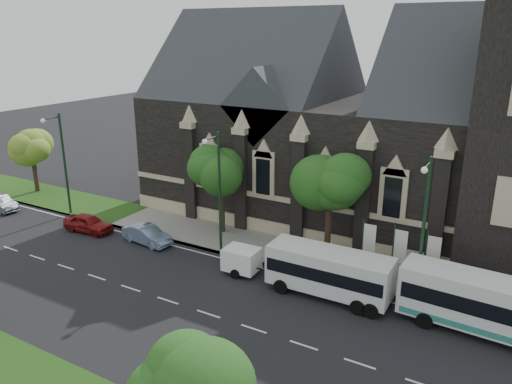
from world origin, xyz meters
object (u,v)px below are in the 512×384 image
Objects in this scene: street_lamp_far at (62,159)px; banner_flag_left at (367,243)px; tree_park_east at (195,375)px; tree_walk_right at (334,179)px; tree_walk_left at (225,164)px; shuttle_bus at (329,271)px; car_far_red at (88,223)px; box_trailer at (242,259)px; street_lamp_mid at (218,187)px; banner_flag_right at (430,256)px; tree_walk_far at (34,147)px; sedan at (147,235)px; street_lamp_near at (423,224)px; tour_coach at (509,311)px; banner_flag_center at (397,249)px.

street_lamp_far is 26.50m from banner_flag_left.
tree_walk_right reaches higher than tree_park_east.
tree_walk_left is 0.85× the size of street_lamp_far.
car_far_red is at bearing 179.91° from shuttle_bus.
tree_walk_left is at bearing 129.69° from box_trailer.
tree_walk_right is 8.10m from street_lamp_mid.
car_far_red is (-18.77, -5.38, -5.09)m from tree_walk_right.
banner_flag_left is 3.82m from shuttle_bus.
street_lamp_mid is 14.67m from banner_flag_right.
tree_walk_far is 0.83× the size of shuttle_bus.
shuttle_bus is at bearing -3.82° from street_lamp_far.
tree_walk_right is 1.02× the size of tree_walk_left.
tree_walk_left is 12.66m from banner_flag_left.
box_trailer is at bearing -94.84° from car_far_red.
sedan is at bearing -168.56° from street_lamp_mid.
tree_walk_left is at bearing 116.47° from street_lamp_mid.
tree_walk_right is at bearing 8.86° from street_lamp_far.
shuttle_bus is (32.99, -4.76, -2.93)m from tree_walk_far.
tour_coach is (4.97, -1.41, -3.35)m from street_lamp_near.
street_lamp_near is 25.99m from car_far_red.
street_lamp_mid is (-7.21, -3.62, -0.71)m from tree_walk_right.
tour_coach is 24.84m from sedan.
tree_walk_far is at bearing 178.03° from banner_flag_left.
tree_park_east is 19.32m from street_lamp_mid.
tree_park_east is 0.70× the size of street_lamp_mid.
banner_flag_center is (-1.71, 1.91, -2.73)m from street_lamp_near.
tree_walk_far is 1.88× the size of box_trailer.
sedan is at bearing -13.35° from tree_walk_far.
street_lamp_mid is 12.73m from banner_flag_center.
street_lamp_mid is 2.25× the size of banner_flag_right.
banner_flag_center is at bearing 8.82° from street_lamp_mid.
box_trailer is at bearing -87.84° from sedan.
street_lamp_far is at bearing -175.85° from banner_flag_left.
tree_walk_far is 13.75m from car_far_red.
banner_flag_left is (3.08, -1.71, -3.43)m from tree_walk_right.
street_lamp_far is at bearing 147.90° from tree_park_east.
street_lamp_mid is at bearing 0.00° from street_lamp_far.
street_lamp_mid is 0.81× the size of tour_coach.
tree_park_east is 16.86m from street_lamp_near.
tree_walk_right is at bearing 161.36° from banner_flag_center.
street_lamp_near and street_lamp_far have the same top height.
tree_park_east is 18.58m from banner_flag_center.
street_lamp_mid is at bearing 180.00° from street_lamp_near.
street_lamp_near reaches higher than shuttle_bus.
banner_flag_left is at bearing 180.00° from banner_flag_right.
tree_walk_right is at bearing 159.95° from tour_coach.
banner_flag_right is (4.11, 18.32, -2.24)m from tree_park_east.
sedan is (-16.02, 15.23, -3.92)m from tree_park_east.
shuttle_bus is (-1.12, -3.59, -0.69)m from banner_flag_left.
banner_flag_left and banner_flag_center have the same top height.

